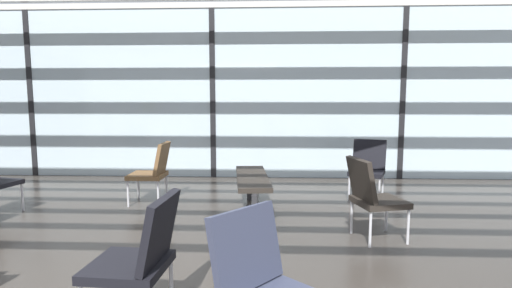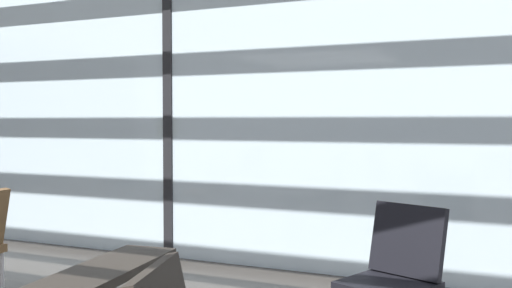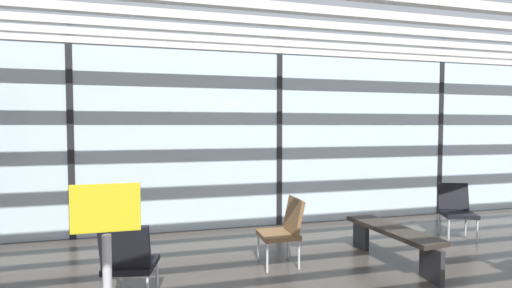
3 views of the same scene
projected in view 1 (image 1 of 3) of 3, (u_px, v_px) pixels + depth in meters
glass_curtain_wall at (213, 94)px, 7.29m from camera, size 14.00×0.08×3.13m
window_mullion_0 at (32, 94)px, 7.45m from camera, size 0.10×0.12×3.13m
window_mullion_1 at (213, 94)px, 7.29m from camera, size 0.10×0.12×3.13m
window_mullion_2 at (402, 94)px, 7.13m from camera, size 0.10×0.12×3.13m
parked_airplane at (196, 87)px, 11.28m from camera, size 14.19×3.63×3.63m
lounge_chair_0 at (372, 194)px, 4.06m from camera, size 0.63×0.60×0.87m
lounge_chair_1 at (141, 253)px, 2.49m from camera, size 0.56×0.51×0.87m
lounge_chair_3 at (368, 165)px, 5.79m from camera, size 0.64×0.67×0.87m
lounge_chair_4 at (263, 282)px, 2.10m from camera, size 0.71×0.71×0.87m
lounge_chair_7 at (153, 169)px, 5.49m from camera, size 0.53×0.48×0.87m
waiting_bench at (252, 183)px, 5.16m from camera, size 0.56×1.69×0.47m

